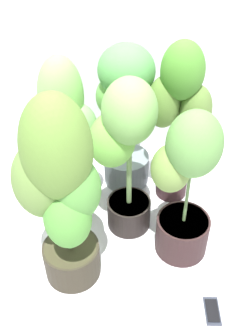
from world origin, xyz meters
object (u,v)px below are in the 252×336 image
at_px(potted_plant_front_right, 185,186).
at_px(cell_phone, 212,311).
at_px(potted_plant_back_right, 178,110).
at_px(potted_plant_back_left, 65,131).
at_px(potted_plant_front_left, 60,189).
at_px(potted_plant_back_center, 124,110).
at_px(potted_plant_center, 124,147).

relative_size(potted_plant_front_right, cell_phone, 5.55).
relative_size(potted_plant_back_right, potted_plant_back_left, 1.05).
relative_size(potted_plant_front_left, potted_plant_front_right, 1.20).
distance_m(potted_plant_back_center, potted_plant_front_left, 0.75).
bearing_deg(potted_plant_back_left, potted_plant_back_center, 22.95).
xyz_separation_m(potted_plant_front_right, cell_phone, (0.08, -0.39, -0.44)).
height_order(potted_plant_back_right, potted_plant_center, potted_plant_back_right).
height_order(potted_plant_front_left, potted_plant_back_right, potted_plant_front_left).
xyz_separation_m(potted_plant_back_right, potted_plant_center, (-0.31, -0.21, -0.05)).
distance_m(potted_plant_back_center, potted_plant_center, 0.37).
distance_m(potted_plant_back_right, cell_phone, 0.99).
distance_m(potted_plant_back_right, potted_plant_back_left, 0.60).
bearing_deg(potted_plant_front_left, potted_plant_back_center, 62.82).
xyz_separation_m(potted_plant_back_right, potted_plant_back_left, (-0.60, 0.01, -0.09)).
xyz_separation_m(potted_plant_back_center, potted_plant_front_left, (-0.34, -0.66, 0.06)).
distance_m(potted_plant_front_left, cell_phone, 0.90).
distance_m(potted_plant_back_center, cell_phone, 1.13).
bearing_deg(potted_plant_back_right, potted_plant_front_right, -96.73).
relative_size(potted_plant_center, potted_plant_back_left, 0.99).
relative_size(potted_plant_front_right, potted_plant_back_left, 0.92).
bearing_deg(potted_plant_front_left, potted_plant_back_right, 40.00).
xyz_separation_m(potted_plant_front_left, cell_phone, (0.64, -0.29, -0.57)).
relative_size(potted_plant_center, cell_phone, 5.94).
bearing_deg(potted_plant_back_right, potted_plant_back_left, 178.65).
bearing_deg(potted_plant_back_left, potted_plant_front_left, -91.26).
xyz_separation_m(potted_plant_front_left, potted_plant_back_right, (0.61, 0.51, 0.02)).
height_order(potted_plant_back_center, cell_phone, potted_plant_back_center).
relative_size(potted_plant_back_right, potted_plant_front_right, 1.14).
height_order(potted_plant_front_left, cell_phone, potted_plant_front_left).
distance_m(potted_plant_front_right, potted_plant_back_left, 0.70).
xyz_separation_m(potted_plant_back_right, cell_phone, (0.03, -0.80, -0.58)).
bearing_deg(potted_plant_front_right, potted_plant_back_center, 110.85).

